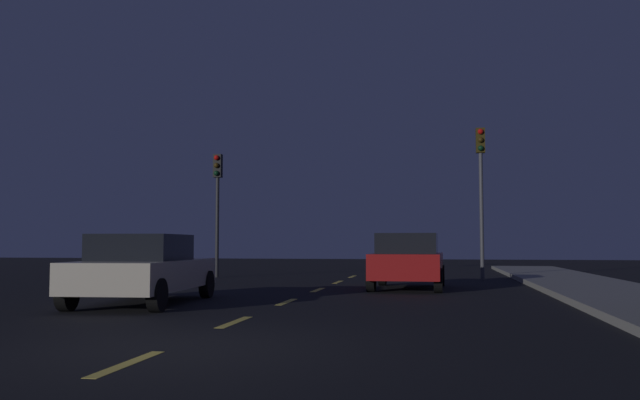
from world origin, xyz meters
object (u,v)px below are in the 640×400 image
car_stopped_ahead (408,261)px  car_adjacent_lane (144,268)px  traffic_signal_right (481,174)px  traffic_signal_left (217,191)px

car_stopped_ahead → car_adjacent_lane: (-5.36, -5.69, -0.04)m
traffic_signal_right → car_stopped_ahead: 6.47m
car_stopped_ahead → car_adjacent_lane: bearing=-133.3°
traffic_signal_left → car_stopped_ahead: (7.49, -5.20, -2.54)m
traffic_signal_right → car_adjacent_lane: size_ratio=1.18×
traffic_signal_right → car_stopped_ahead: bearing=-114.8°
traffic_signal_right → car_stopped_ahead: size_ratio=1.39×
car_adjacent_lane → traffic_signal_left: bearing=101.1°
car_stopped_ahead → car_adjacent_lane: size_ratio=0.85×
car_stopped_ahead → car_adjacent_lane: car_stopped_ahead is taller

